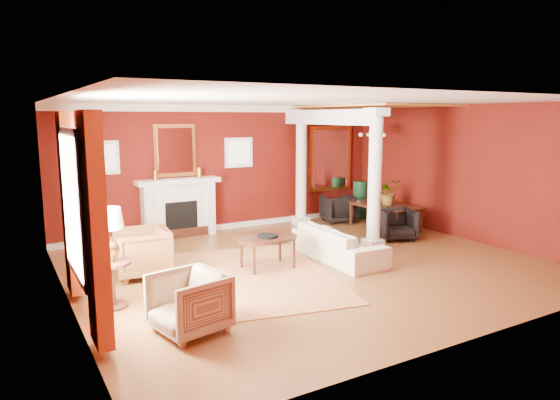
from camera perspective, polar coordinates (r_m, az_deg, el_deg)
ground at (r=9.04m, az=3.49°, el=-7.43°), size 8.00×8.00×0.00m
room_shell at (r=8.67m, az=3.62°, el=5.43°), size 8.04×7.04×2.92m
fireplace at (r=11.26m, az=-11.47°, el=-0.85°), size 1.85×0.42×1.29m
overmantel_mirror at (r=11.24m, az=-11.91°, el=5.56°), size 0.95×0.07×1.15m
flank_window_left at (r=10.87m, az=-19.71°, el=4.56°), size 0.70×0.07×0.70m
flank_window_right at (r=11.83m, az=-4.73°, el=5.43°), size 0.70×0.07×0.70m
left_window at (r=6.77m, az=-21.92°, el=-1.44°), size 0.21×2.55×2.60m
column_front at (r=9.99m, az=10.78°, el=2.41°), size 0.36×0.36×2.80m
column_back at (r=12.15m, az=2.44°, el=3.80°), size 0.36×0.36×2.80m
header_beam at (r=11.18m, az=5.55°, el=9.39°), size 0.30×3.20×0.32m
amber_ceiling at (r=11.77m, az=10.64°, el=10.50°), size 2.30×3.40×0.04m
dining_mirror at (r=13.19m, az=5.81°, el=4.74°), size 1.30×0.07×1.70m
chandelier at (r=11.85m, az=10.58°, el=7.48°), size 0.60×0.62×0.75m
crown_trim at (r=11.69m, az=-5.92°, el=10.37°), size 8.00×0.08×0.16m
base_trim at (r=11.97m, az=-5.69°, el=-2.96°), size 8.00×0.08×0.12m
rug at (r=8.41m, az=-3.78°, el=-8.70°), size 3.37×4.05×0.01m
sofa at (r=9.34m, az=6.69°, el=-4.34°), size 0.67×2.10×0.81m
armchair_leopard at (r=8.62m, az=-15.51°, el=-5.54°), size 0.90×0.95×0.89m
armchair_stripe at (r=6.32m, az=-10.37°, el=-11.18°), size 0.90×0.94×0.83m
coffee_table at (r=8.71m, az=-1.43°, el=-4.55°), size 1.12×1.12×0.56m
coffee_book at (r=8.73m, az=-1.72°, el=-3.46°), size 0.16×0.07×0.22m
side_table at (r=7.23m, az=-18.94°, el=-4.54°), size 0.56×0.56×1.41m
dining_table at (r=12.04m, az=12.03°, el=-1.06°), size 0.68×1.71×0.94m
dining_chair_near at (r=11.07m, az=13.17°, el=-2.55°), size 0.91×0.88×0.74m
dining_chair_far at (r=12.67m, az=6.63°, el=-0.85°), size 0.85×0.81×0.74m
green_urn at (r=13.29m, az=9.11°, el=-0.36°), size 0.41×0.41×0.98m
potted_plant at (r=11.90m, az=12.37°, el=2.23°), size 0.69×0.73×0.46m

